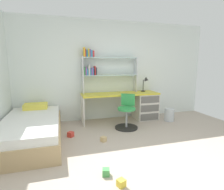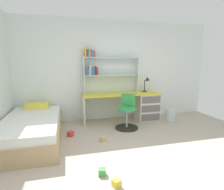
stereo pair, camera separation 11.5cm
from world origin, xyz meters
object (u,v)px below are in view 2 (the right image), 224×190
toy_block_red_3 (70,134)px  toy_block_green_2 (102,172)px  swivel_chair (127,115)px  toy_block_yellow_0 (117,183)px  bed_platform (32,129)px  desk (140,104)px  bookshelf_hutch (103,67)px  desk_lamp (147,82)px  waste_bin (171,115)px  toy_block_natural_1 (103,139)px

toy_block_red_3 → toy_block_green_2: bearing=-75.6°
swivel_chair → toy_block_red_3: 1.31m
toy_block_yellow_0 → bed_platform: bearing=125.2°
desk → bookshelf_hutch: bearing=169.8°
bookshelf_hutch → bed_platform: size_ratio=0.68×
toy_block_yellow_0 → desk: bearing=61.4°
desk → bookshelf_hutch: (-0.95, 0.17, 0.97)m
desk → desk_lamp: desk_lamp is taller
desk_lamp → toy_block_red_3: size_ratio=3.76×
swivel_chair → toy_block_green_2: size_ratio=8.28×
desk → toy_block_red_3: desk is taller
waste_bin → bed_platform: bearing=-173.8°
bed_platform → toy_block_yellow_0: (1.21, -1.71, -0.18)m
waste_bin → desk: bearing=150.8°
swivel_chair → waste_bin: swivel_chair is taller
waste_bin → toy_block_green_2: bearing=-139.9°
desk_lamp → toy_block_green_2: desk_lamp is taller
bookshelf_hutch → toy_block_natural_1: bookshelf_hutch is taller
desk_lamp → toy_block_yellow_0: (-1.56, -2.53, -0.93)m
swivel_chair → toy_block_red_3: swivel_chair is taller
toy_block_yellow_0 → toy_block_red_3: (-0.49, 1.69, 0.01)m
waste_bin → toy_block_yellow_0: 2.89m
swivel_chair → waste_bin: size_ratio=2.39×
desk_lamp → waste_bin: 1.04m
desk → toy_block_red_3: 2.00m
toy_block_green_2 → desk_lamp: bearing=53.4°
toy_block_red_3 → desk_lamp: bearing=22.0°
toy_block_natural_1 → toy_block_red_3: bearing=145.6°
bookshelf_hutch → desk_lamp: bookshelf_hutch is taller
desk → swivel_chair: swivel_chair is taller
waste_bin → desk_lamp: bearing=134.4°
bed_platform → waste_bin: (3.23, 0.35, -0.06)m
bookshelf_hutch → toy_block_yellow_0: bookshelf_hutch is taller
desk → toy_block_green_2: bearing=-123.6°
bed_platform → toy_block_natural_1: bearing=-17.8°
toy_block_red_3 → bed_platform: bearing=178.5°
bookshelf_hutch → toy_block_natural_1: bearing=-102.4°
desk_lamp → toy_block_red_3: bearing=-158.0°
desk → waste_bin: bearing=-29.2°
bookshelf_hutch → desk_lamp: 1.25m
desk_lamp → bookshelf_hutch: bearing=175.7°
desk_lamp → toy_block_natural_1: desk_lamp is taller
swivel_chair → toy_block_green_2: bearing=-119.0°
bookshelf_hutch → swivel_chair: bearing=-61.5°
bed_platform → toy_block_yellow_0: bearing=-54.8°
bookshelf_hutch → toy_block_natural_1: (-0.29, -1.32, -1.32)m
toy_block_natural_1 → toy_block_green_2: bearing=-101.6°
toy_block_yellow_0 → toy_block_red_3: toy_block_red_3 is taller
toy_block_green_2 → desk: bearing=56.4°
bookshelf_hutch → toy_block_red_3: (-0.87, -0.92, -1.32)m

